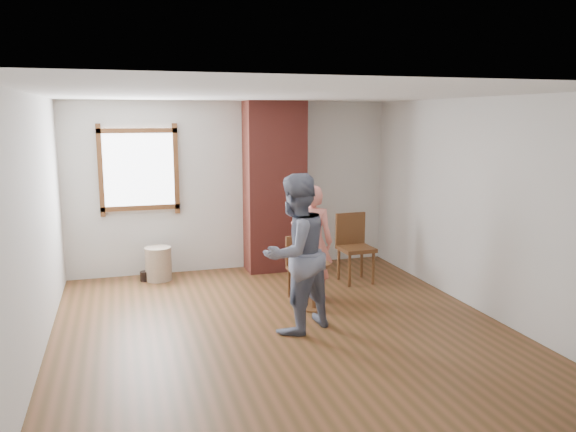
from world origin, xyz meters
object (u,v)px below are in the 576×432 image
Objects in this scene: dining_chair_left at (302,264)px; side_table at (314,279)px; dining_chair_right at (354,244)px; man at (295,254)px; person_pink at (312,242)px; stoneware_crock at (158,264)px.

side_table is at bearing -90.71° from dining_chair_left.
side_table is (-0.00, -0.48, -0.06)m from dining_chair_left.
dining_chair_right is 0.56× the size of man.
dining_chair_left is 0.46× the size of man.
person_pink is at bearing -4.87° from dining_chair_left.
dining_chair_left is (1.75, -1.40, 0.22)m from stoneware_crock.
man is at bearing -112.52° from dining_chair_left.
side_table is 0.40× the size of person_pink.
man is 1.18m from person_pink.
dining_chair_right reaches higher than dining_chair_left.
side_table is 0.34× the size of man.
man is at bearing -126.86° from side_table.
stoneware_crock is 2.26m from dining_chair_left.
stoneware_crock is at bearing 132.94° from side_table.
stoneware_crock is 0.60× the size of dining_chair_left.
stoneware_crock is 0.50× the size of dining_chair_right.
person_pink reaches higher than stoneware_crock.
person_pink reaches higher than dining_chair_left.
side_table reaches higher than stoneware_crock.
dining_chair_right is at bearing 46.84° from side_table.
side_table is 0.85m from man.
dining_chair_left is at bearing -139.95° from man.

